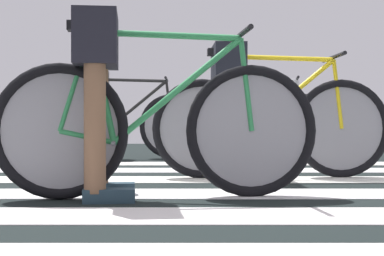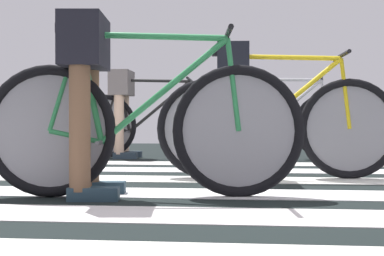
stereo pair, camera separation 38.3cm
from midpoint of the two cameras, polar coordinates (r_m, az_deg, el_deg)
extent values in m
cube|color=black|center=(3.51, -0.57, -6.21)|extent=(18.00, 14.00, 0.02)
cube|color=silver|center=(1.73, -4.46, -12.96)|extent=(5.20, 0.44, 0.00)
cube|color=silver|center=(2.50, -4.82, -8.69)|extent=(5.20, 0.44, 0.00)
cube|color=silver|center=(3.22, -0.30, -6.61)|extent=(5.20, 0.44, 0.00)
cube|color=silver|center=(3.98, 0.69, -5.21)|extent=(5.20, 0.44, 0.00)
cube|color=silver|center=(4.74, 1.43, -4.28)|extent=(5.20, 0.44, 0.00)
cube|color=silver|center=(5.48, 2.39, -3.62)|extent=(5.20, 0.44, 0.00)
torus|color=black|center=(3.07, -10.83, -0.30)|extent=(0.72, 0.13, 0.72)
torus|color=black|center=(3.06, 8.32, -0.30)|extent=(0.72, 0.13, 0.72)
cylinder|color=gray|center=(3.07, -10.83, -0.30)|extent=(0.60, 0.07, 0.61)
cylinder|color=gray|center=(3.06, 8.32, -0.30)|extent=(0.60, 0.07, 0.61)
cylinder|color=#2C884C|center=(3.06, -0.34, 9.30)|extent=(0.80, 0.12, 0.05)
cylinder|color=#2C884C|center=(3.03, 0.80, 3.86)|extent=(0.70, 0.11, 0.59)
cylinder|color=#2C884C|center=(3.05, -6.76, 4.02)|extent=(0.16, 0.05, 0.59)
cylinder|color=#2C884C|center=(3.05, -8.25, -0.87)|extent=(0.29, 0.06, 0.09)
cylinder|color=#2C884C|center=(3.07, -9.37, 4.56)|extent=(0.19, 0.04, 0.53)
cylinder|color=#2C884C|center=(3.06, 7.77, 4.38)|extent=(0.09, 0.04, 0.50)
cube|color=black|center=(3.09, -7.89, 9.95)|extent=(0.25, 0.12, 0.05)
cylinder|color=black|center=(3.08, 7.22, 9.40)|extent=(0.08, 0.52, 0.03)
cylinder|color=#4C4C51|center=(3.04, -5.63, -1.44)|extent=(0.06, 0.34, 0.02)
cylinder|color=brown|center=(3.18, -7.01, 2.17)|extent=(0.11, 0.11, 0.89)
cylinder|color=brown|center=(2.91, -7.66, 2.32)|extent=(0.11, 0.11, 0.89)
cube|color=black|center=(3.07, -7.33, 8.65)|extent=(0.26, 0.43, 0.28)
cube|color=#243947|center=(3.20, -5.75, -6.06)|extent=(0.27, 0.13, 0.07)
cube|color=#243947|center=(2.92, -6.28, -6.70)|extent=(0.27, 0.13, 0.07)
torus|color=black|center=(4.06, 4.15, -0.07)|extent=(0.72, 0.09, 0.72)
torus|color=black|center=(4.20, 18.20, -0.08)|extent=(0.72, 0.09, 0.72)
cylinder|color=gray|center=(4.06, 4.15, -0.07)|extent=(0.61, 0.03, 0.61)
cylinder|color=gray|center=(4.20, 18.20, -0.08)|extent=(0.61, 0.03, 0.61)
cylinder|color=yellow|center=(4.13, 12.01, 7.02)|extent=(0.80, 0.07, 0.05)
cylinder|color=yellow|center=(4.12, 12.82, 2.99)|extent=(0.70, 0.07, 0.59)
cylinder|color=yellow|center=(4.07, 7.26, 3.17)|extent=(0.15, 0.04, 0.59)
cylinder|color=yellow|center=(4.06, 6.13, -0.49)|extent=(0.29, 0.04, 0.09)
cylinder|color=yellow|center=(4.06, 5.28, 3.60)|extent=(0.19, 0.03, 0.53)
cylinder|color=yellow|center=(4.20, 17.82, 3.34)|extent=(0.09, 0.03, 0.50)
cube|color=black|center=(4.09, 6.42, 7.65)|extent=(0.24, 0.10, 0.05)
cylinder|color=black|center=(4.21, 17.43, 7.02)|extent=(0.05, 0.52, 0.03)
cylinder|color=#4C4C51|center=(4.07, 8.09, -0.92)|extent=(0.04, 0.34, 0.02)
cylinder|color=beige|center=(4.20, 6.71, 1.68)|extent=(0.11, 0.11, 0.87)
cylinder|color=beige|center=(3.93, 6.97, 1.76)|extent=(0.11, 0.11, 0.87)
cube|color=black|center=(4.09, 6.84, 6.42)|extent=(0.24, 0.42, 0.28)
cube|color=black|center=(4.23, 7.65, -4.43)|extent=(0.26, 0.11, 0.07)
cube|color=black|center=(3.95, 7.97, -4.79)|extent=(0.26, 0.11, 0.07)
torus|color=black|center=(6.30, 5.93, 0.18)|extent=(0.72, 0.15, 0.72)
torus|color=black|center=(6.25, 15.24, 0.15)|extent=(0.72, 0.15, 0.72)
cylinder|color=gray|center=(6.30, 5.93, 0.18)|extent=(0.60, 0.09, 0.61)
cylinder|color=gray|center=(6.25, 15.24, 0.15)|extent=(0.60, 0.09, 0.61)
cylinder|color=#B2B3B9|center=(6.27, 11.03, 4.83)|extent=(0.80, 0.14, 0.05)
cylinder|color=#B2B3B9|center=(6.25, 11.57, 2.18)|extent=(0.70, 0.13, 0.59)
cylinder|color=#B2B3B9|center=(6.28, 7.92, 2.27)|extent=(0.16, 0.05, 0.59)
cylinder|color=#B2B3B9|center=(6.28, 7.19, -0.10)|extent=(0.29, 0.07, 0.09)
cylinder|color=#B2B3B9|center=(6.30, 6.65, 2.54)|extent=(0.19, 0.05, 0.53)
cylinder|color=#B2B3B9|center=(6.25, 14.97, 2.45)|extent=(0.09, 0.04, 0.50)
cube|color=black|center=(6.30, 7.38, 5.18)|extent=(0.25, 0.12, 0.05)
cylinder|color=black|center=(6.26, 14.70, 4.92)|extent=(0.10, 0.52, 0.03)
cylinder|color=#4C4C51|center=(6.27, 8.46, -0.38)|extent=(0.07, 0.34, 0.02)
torus|color=black|center=(6.40, -7.11, 0.18)|extent=(0.72, 0.06, 0.72)
torus|color=black|center=(6.26, 2.05, 0.18)|extent=(0.72, 0.06, 0.72)
cylinder|color=gray|center=(6.40, -7.11, 0.18)|extent=(0.61, 0.01, 0.61)
cylinder|color=gray|center=(6.26, 2.05, 0.18)|extent=(0.61, 0.01, 0.61)
cylinder|color=black|center=(6.32, -2.13, 4.81)|extent=(0.80, 0.04, 0.05)
cylinder|color=black|center=(6.30, -1.59, 2.18)|extent=(0.70, 0.04, 0.59)
cylinder|color=black|center=(6.36, -5.17, 2.25)|extent=(0.15, 0.04, 0.59)
cylinder|color=black|center=(6.37, -5.88, -0.09)|extent=(0.29, 0.03, 0.09)
cylinder|color=black|center=(6.39, -6.41, 2.52)|extent=(0.18, 0.03, 0.53)
cylinder|color=black|center=(6.27, 1.77, 2.46)|extent=(0.09, 0.03, 0.50)
cube|color=black|center=(6.39, -5.71, 5.12)|extent=(0.24, 0.09, 0.05)
cylinder|color=black|center=(6.28, 1.50, 4.92)|extent=(0.03, 0.52, 0.03)
cylinder|color=#4C4C51|center=(6.35, -4.64, -0.36)|extent=(0.02, 0.34, 0.02)
cylinder|color=beige|center=(6.50, -5.21, 1.41)|extent=(0.11, 0.11, 0.89)
cylinder|color=beige|center=(6.23, -5.68, 1.45)|extent=(0.11, 0.11, 0.89)
cube|color=slate|center=(6.38, -5.44, 4.54)|extent=(0.22, 0.41, 0.28)
cube|color=#283744|center=(6.50, -4.60, -2.66)|extent=(0.26, 0.10, 0.07)
cube|color=#283744|center=(6.22, -5.04, -2.80)|extent=(0.26, 0.10, 0.07)
camera|label=1|loc=(0.19, -84.15, 0.06)|focal=52.81mm
camera|label=2|loc=(0.19, 95.85, -0.06)|focal=52.81mm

